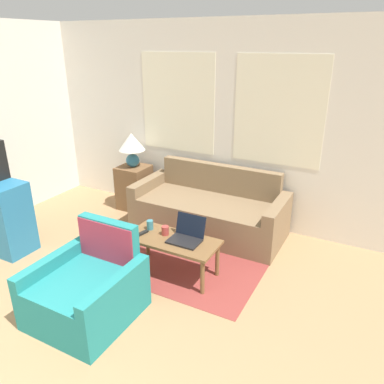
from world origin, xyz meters
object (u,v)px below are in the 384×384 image
at_px(cup_yellow, 150,225).
at_px(tv_remote, 142,233).
at_px(couch, 210,211).
at_px(cup_navy, 165,230).
at_px(armchair, 89,290).
at_px(laptop, 187,235).
at_px(coffee_table, 172,243).
at_px(table_lamp, 132,145).

distance_m(cup_yellow, tv_remote, 0.14).
bearing_deg(cup_yellow, couch, 76.26).
bearing_deg(tv_remote, couch, 77.16).
xyz_separation_m(couch, cup_yellow, (-0.25, -1.02, 0.20)).
xyz_separation_m(cup_navy, tv_remote, (-0.23, -0.10, -0.04)).
bearing_deg(cup_navy, armchair, -103.22).
relative_size(couch, cup_yellow, 18.74).
bearing_deg(armchair, cup_yellow, 89.39).
bearing_deg(cup_navy, couch, 88.02).
xyz_separation_m(laptop, tv_remote, (-0.48, -0.11, -0.05)).
distance_m(couch, cup_yellow, 1.07).
distance_m(coffee_table, laptop, 0.19).
bearing_deg(armchair, laptop, 63.45).
bearing_deg(cup_yellow, cup_navy, -7.92).
bearing_deg(laptop, table_lamp, 142.51).
height_order(couch, tv_remote, couch).
bearing_deg(cup_yellow, armchair, -90.61).
relative_size(couch, armchair, 2.30).
xyz_separation_m(coffee_table, tv_remote, (-0.34, -0.06, 0.06)).
relative_size(couch, table_lamp, 3.96).
relative_size(couch, laptop, 5.93).
relative_size(armchair, tv_remote, 5.44).
height_order(table_lamp, cup_navy, table_lamp).
height_order(armchair, laptop, armchair).
relative_size(armchair, table_lamp, 1.72).
bearing_deg(coffee_table, cup_navy, 157.91).
xyz_separation_m(armchair, tv_remote, (-0.00, 0.85, 0.17)).
xyz_separation_m(couch, cup_navy, (-0.04, -1.05, 0.20)).
distance_m(table_lamp, tv_remote, 1.73).
height_order(armchair, table_lamp, table_lamp).
distance_m(armchair, laptop, 1.09).
height_order(laptop, cup_navy, laptop).
bearing_deg(tv_remote, cup_navy, 24.51).
xyz_separation_m(couch, laptop, (0.22, -1.04, 0.20)).
relative_size(cup_navy, tv_remote, 0.63).
height_order(couch, armchair, couch).
xyz_separation_m(table_lamp, laptop, (1.52, -1.16, -0.50)).
height_order(couch, coffee_table, couch).
distance_m(table_lamp, coffee_table, 1.94).
relative_size(coffee_table, laptop, 2.99).
relative_size(armchair, cup_yellow, 8.16).
bearing_deg(cup_navy, tv_remote, -155.49).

